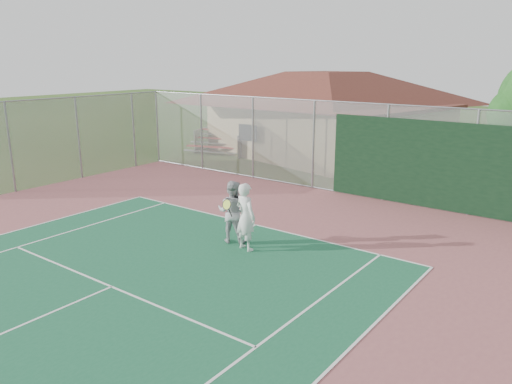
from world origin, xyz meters
TOP-DOWN VIEW (x-y plane):
  - back_fence at (2.11, 16.98)m, footprint 20.08×0.11m
  - side_fence_left at (-10.00, 12.50)m, footprint 0.08×9.00m
  - clubhouse at (-4.08, 23.41)m, footprint 13.61×10.52m
  - bleachers at (-9.08, 20.82)m, footprint 3.82×2.85m
  - player_white_front at (1.01, 10.07)m, footprint 0.94×0.71m
  - player_grey_back at (0.35, 10.32)m, footprint 1.04×0.92m

SIDE VIEW (x-z plane):
  - bleachers at x=-9.08m, z-range 0.04..1.26m
  - player_grey_back at x=0.35m, z-range 0.00..1.78m
  - player_white_front at x=1.01m, z-range 0.01..1.86m
  - back_fence at x=2.11m, z-range -0.09..3.43m
  - side_fence_left at x=-10.00m, z-range 0.00..3.50m
  - clubhouse at x=-4.08m, z-range 0.04..5.29m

